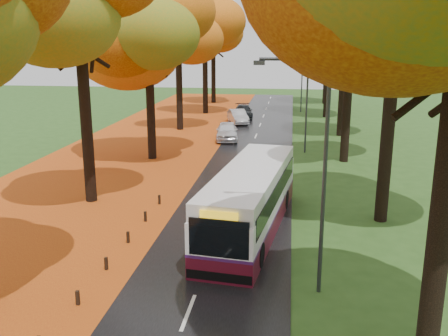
% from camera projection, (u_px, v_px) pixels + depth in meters
% --- Properties ---
extents(road, '(6.50, 90.00, 0.04)m').
position_uv_depth(road, '(244.00, 166.00, 34.17)').
color(road, black).
rests_on(road, ground).
extents(centre_line, '(0.12, 90.00, 0.01)m').
position_uv_depth(centre_line, '(244.00, 166.00, 34.16)').
color(centre_line, silver).
rests_on(centre_line, road).
extents(leaf_verge, '(12.00, 90.00, 0.02)m').
position_uv_depth(leaf_verge, '(118.00, 162.00, 35.33)').
color(leaf_verge, maroon).
rests_on(leaf_verge, ground).
extents(leaf_drift, '(0.90, 90.00, 0.01)m').
position_uv_depth(leaf_drift, '(201.00, 165.00, 34.56)').
color(leaf_drift, '#C26213').
rests_on(leaf_drift, road).
extents(trees_left, '(9.20, 74.00, 13.88)m').
position_uv_depth(trees_left, '(146.00, 23.00, 34.67)').
color(trees_left, black).
rests_on(trees_left, ground).
extents(trees_right, '(9.30, 74.20, 13.96)m').
position_uv_depth(trees_right, '(358.00, 20.00, 32.64)').
color(trees_right, black).
rests_on(trees_right, ground).
extents(bollard_row, '(0.11, 23.51, 0.52)m').
position_uv_depth(bollard_row, '(60.00, 320.00, 15.12)').
color(bollard_row, black).
rests_on(bollard_row, ground).
extents(streetlamp_near, '(2.45, 0.18, 8.00)m').
position_uv_depth(streetlamp_near, '(317.00, 160.00, 16.17)').
color(streetlamp_near, '#333538').
rests_on(streetlamp_near, ground).
extents(streetlamp_mid, '(2.45, 0.18, 8.00)m').
position_uv_depth(streetlamp_mid, '(304.00, 91.00, 37.27)').
color(streetlamp_mid, '#333538').
rests_on(streetlamp_mid, ground).
extents(streetlamp_far, '(2.45, 0.18, 8.00)m').
position_uv_depth(streetlamp_far, '(300.00, 72.00, 58.37)').
color(streetlamp_far, '#333538').
rests_on(streetlamp_far, ground).
extents(bus, '(3.83, 11.14, 2.87)m').
position_uv_depth(bus, '(250.00, 198.00, 22.45)').
color(bus, '#4C0B19').
rests_on(bus, road).
extents(car_white, '(2.35, 4.68, 1.53)m').
position_uv_depth(car_white, '(227.00, 131.00, 42.80)').
color(car_white, silver).
rests_on(car_white, road).
extents(car_silver, '(2.76, 4.54, 1.41)m').
position_uv_depth(car_silver, '(238.00, 116.00, 51.19)').
color(car_silver, '#A5A8AD').
rests_on(car_silver, road).
extents(car_dark, '(2.53, 4.91, 1.36)m').
position_uv_depth(car_dark, '(243.00, 111.00, 54.90)').
color(car_dark, black).
rests_on(car_dark, road).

